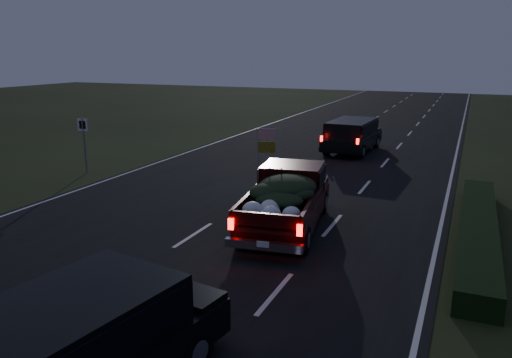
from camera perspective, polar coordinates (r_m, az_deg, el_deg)
The scene contains 7 objects.
ground at distance 15.13m, azimuth -7.17°, elevation -6.42°, with size 120.00×120.00×0.00m, color black.
road_asphalt at distance 15.13m, azimuth -7.17°, elevation -6.39°, with size 14.00×120.00×0.02m, color black.
hedge_row at distance 15.96m, azimuth 24.04°, elevation -5.35°, with size 1.00×10.00×0.60m, color black.
route_sign at distance 23.60m, azimuth -19.09°, elevation 4.57°, with size 0.55×0.08×2.50m.
pickup_truck at distance 15.41m, azimuth 3.51°, elevation -1.90°, with size 2.74×5.50×2.76m.
lead_suv at distance 27.68m, azimuth 10.93°, elevation 5.23°, with size 2.34×5.10×1.44m.
rear_suv at distance 8.23m, azimuth -21.23°, elevation -17.46°, with size 2.93×5.44×1.49m.
Camera 1 is at (7.30, -12.14, 5.32)m, focal length 35.00 mm.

